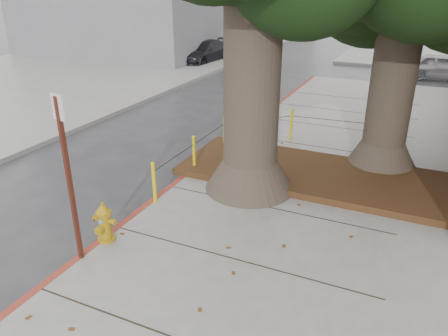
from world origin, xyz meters
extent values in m
plane|color=#28282B|center=(0.00, 0.00, 0.00)|extent=(140.00, 140.00, 0.00)
cube|color=slate|center=(-14.00, 10.00, 0.07)|extent=(14.00, 60.00, 0.15)
cube|color=maroon|center=(-2.00, 2.50, 0.07)|extent=(0.14, 26.00, 0.16)
cube|color=black|center=(0.90, 3.90, 0.23)|extent=(6.40, 2.60, 0.16)
cone|color=#4C3F33|center=(-0.30, 2.70, 0.50)|extent=(2.04, 2.04, 0.70)
cylinder|color=#4C3F33|center=(-0.30, 2.70, 2.53)|extent=(1.20, 1.20, 4.22)
cone|color=#4C3F33|center=(2.30, 5.20, 0.50)|extent=(1.77, 1.77, 0.70)
cylinder|color=#4C3F33|center=(2.30, 5.20, 2.32)|extent=(1.04, 1.04, 3.84)
cylinder|color=yellow|center=(-1.90, 1.20, 0.60)|extent=(0.08, 0.08, 0.90)
sphere|color=yellow|center=(-1.90, 1.20, 1.05)|extent=(0.09, 0.09, 0.09)
cylinder|color=yellow|center=(-1.90, 3.00, 0.60)|extent=(0.08, 0.08, 0.90)
sphere|color=yellow|center=(-1.90, 3.00, 1.05)|extent=(0.09, 0.09, 0.09)
cylinder|color=yellow|center=(-1.90, 4.80, 0.60)|extent=(0.08, 0.08, 0.90)
sphere|color=yellow|center=(-1.90, 4.80, 1.05)|extent=(0.09, 0.09, 0.09)
cylinder|color=yellow|center=(-0.40, 6.30, 0.60)|extent=(0.08, 0.08, 0.90)
sphere|color=yellow|center=(-0.40, 6.30, 1.05)|extent=(0.09, 0.09, 0.09)
cylinder|color=yellow|center=(1.80, 6.50, 0.60)|extent=(0.08, 0.08, 0.90)
sphere|color=yellow|center=(1.80, 6.50, 1.05)|extent=(0.09, 0.09, 0.09)
cylinder|color=black|center=(-1.90, 2.10, 0.87)|extent=(0.02, 1.80, 0.02)
cylinder|color=black|center=(-1.90, 3.90, 0.87)|extent=(0.02, 1.80, 0.02)
cylinder|color=black|center=(-1.15, 5.55, 0.87)|extent=(1.51, 1.51, 0.02)
cylinder|color=black|center=(0.70, 6.40, 0.87)|extent=(2.20, 0.22, 0.02)
cylinder|color=#B18712|center=(-1.90, -0.45, 0.18)|extent=(0.34, 0.34, 0.06)
cylinder|color=#B18712|center=(-1.90, -0.45, 0.46)|extent=(0.24, 0.24, 0.51)
cylinder|color=#B18712|center=(-1.90, -0.45, 0.72)|extent=(0.31, 0.31, 0.07)
cone|color=#B18712|center=(-1.90, -0.45, 0.82)|extent=(0.29, 0.29, 0.14)
cylinder|color=#B18712|center=(-1.90, -0.45, 0.91)|extent=(0.06, 0.06, 0.05)
cylinder|color=#B18712|center=(-2.03, -0.45, 0.58)|extent=(0.15, 0.10, 0.09)
cylinder|color=#B18712|center=(-1.77, -0.44, 0.58)|extent=(0.15, 0.10, 0.09)
cylinder|color=#B18712|center=(-1.89, -0.57, 0.46)|extent=(0.14, 0.15, 0.13)
cube|color=#5999D8|center=(-1.89, -0.56, 0.60)|extent=(0.07, 0.01, 0.07)
cube|color=#471911|center=(-1.95, -1.08, 1.59)|extent=(0.08, 0.08, 2.87)
cube|color=silver|center=(-1.95, -1.08, 2.85)|extent=(0.28, 0.09, 0.40)
imported|color=#B1B0B6|center=(3.68, 17.98, 0.62)|extent=(3.67, 1.49, 1.25)
imported|color=black|center=(-8.97, 17.32, 0.62)|extent=(2.13, 4.40, 1.23)
camera|label=1|loc=(2.97, -5.79, 4.65)|focal=35.00mm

